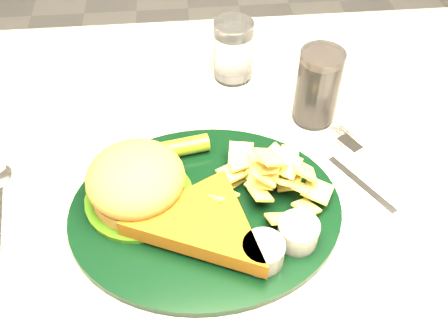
% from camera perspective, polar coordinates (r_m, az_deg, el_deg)
% --- Properties ---
extents(table, '(1.20, 0.80, 0.75)m').
position_cam_1_polar(table, '(1.01, -0.60, -14.80)').
color(table, '#A5A195').
rests_on(table, ground).
extents(dinner_plate, '(0.36, 0.30, 0.08)m').
position_cam_1_polar(dinner_plate, '(0.63, -2.18, -2.90)').
color(dinner_plate, black).
rests_on(dinner_plate, table).
extents(water_glass, '(0.07, 0.07, 0.10)m').
position_cam_1_polar(water_glass, '(0.84, 1.07, 13.28)').
color(water_glass, silver).
rests_on(water_glass, table).
extents(cola_glass, '(0.07, 0.07, 0.12)m').
position_cam_1_polar(cola_glass, '(0.76, 10.65, 9.09)').
color(cola_glass, black).
rests_on(cola_glass, table).
extents(fork_napkin, '(0.18, 0.20, 0.01)m').
position_cam_1_polar(fork_napkin, '(0.71, 15.18, -1.26)').
color(fork_napkin, silver).
rests_on(fork_napkin, table).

